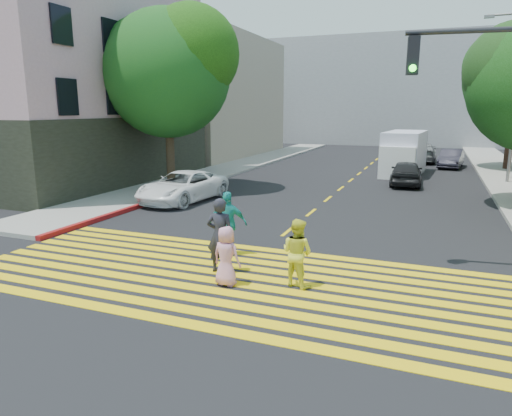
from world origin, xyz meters
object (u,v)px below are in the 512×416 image
Objects in this scene: dark_car_parked at (451,158)px; white_van at (404,154)px; pedestrian_woman at (297,253)px; silver_car at (422,152)px; pedestrian_child at (226,256)px; white_sedan at (183,187)px; dark_car_near at (406,173)px; pedestrian_extra at (228,223)px; pedestrian_man at (220,235)px; tree_left at (169,67)px.

white_van is (-2.89, -4.77, 0.61)m from dark_car_parked.
pedestrian_woman is 27.94m from silver_car.
dark_car_parked is at bearing -95.05° from pedestrian_child.
dark_car_near reaches higher than white_sedan.
pedestrian_extra reaches higher than pedestrian_woman.
white_sedan is 1.21× the size of dark_car_near.
pedestrian_child is 10.20m from white_sedan.
pedestrian_man reaches higher than dark_car_parked.
pedestrian_child is 26.03m from dark_car_parked.
tree_left is 15.07m from pedestrian_woman.
pedestrian_man is 25.43m from dark_car_parked.
white_van reaches higher than pedestrian_man.
tree_left reaches higher than pedestrian_woman.
dark_car_parked is at bearing 47.25° from tree_left.
silver_car is at bearing -89.89° from pedestrian_child.
silver_car is 3.58m from dark_car_parked.
pedestrian_extra reaches higher than silver_car.
pedestrian_man is 1.06× the size of pedestrian_extra.
white_sedan is at bearing 40.44° from dark_car_near.
pedestrian_child is at bearing 115.80° from pedestrian_man.
dark_car_near is (3.87, 14.41, -0.23)m from pedestrian_extra.
pedestrian_man is 0.93m from pedestrian_child.
white_van reaches higher than dark_car_near.
white_sedan is at bearing -119.59° from white_van.
dark_car_near reaches higher than dark_car_parked.
pedestrian_extra is at bearing -95.75° from white_van.
dark_car_parked is 0.68× the size of white_van.
silver_car is (3.36, 28.44, 0.03)m from pedestrian_child.
tree_left reaches higher than silver_car.
pedestrian_extra reaches higher than pedestrian_child.
dark_car_near is at bearing -79.15° from white_van.
pedestrian_extra is 18.92m from white_van.
pedestrian_woman is at bearing 82.63° from dark_car_near.
pedestrian_man is at bearing -48.02° from white_sedan.
dark_car_parked is (5.88, 24.74, -0.30)m from pedestrian_man.
pedestrian_child reaches higher than white_sedan.
tree_left is 1.55× the size of white_van.
white_sedan is at bearing -62.76° from pedestrian_man.
pedestrian_extra is (-0.93, 2.11, 0.19)m from pedestrian_child.
white_sedan is (-5.98, 8.27, -0.04)m from pedestrian_child.
pedestrian_extra is (-0.42, 1.37, -0.05)m from pedestrian_man.
dark_car_near is (3.45, 15.78, -0.28)m from pedestrian_man.
tree_left is 21.61m from silver_car.
silver_car is at bearing 56.82° from tree_left.
white_sedan is 1.22× the size of dark_car_parked.
pedestrian_man is at bearing -48.57° from pedestrian_child.
silver_car is at bearing -106.73° from pedestrian_man.
pedestrian_woman is 0.33× the size of white_sedan.
white_sedan is (-5.05, 6.16, -0.23)m from pedestrian_extra.
dark_car_near is 9.29m from dark_car_parked.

